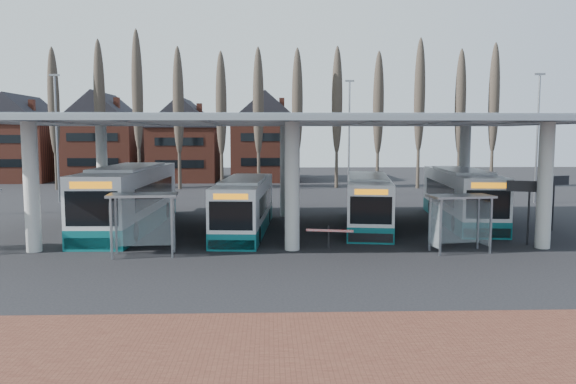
{
  "coord_description": "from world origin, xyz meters",
  "views": [
    {
      "loc": [
        -1.08,
        -23.53,
        5.39
      ],
      "look_at": [
        -0.04,
        7.0,
        2.28
      ],
      "focal_mm": 35.0,
      "sensor_mm": 36.0,
      "label": 1
    }
  ],
  "objects_px": {
    "shelter_1": "(143,210)",
    "shelter_2": "(459,210)",
    "bus_3": "(460,197)",
    "bus_2": "(368,202)",
    "bus_0": "(130,199)",
    "bus_1": "(245,206)"
  },
  "relations": [
    {
      "from": "shelter_1",
      "to": "shelter_2",
      "type": "relative_size",
      "value": 1.03
    },
    {
      "from": "shelter_2",
      "to": "bus_3",
      "type": "bearing_deg",
      "value": 61.84
    },
    {
      "from": "bus_2",
      "to": "bus_3",
      "type": "distance_m",
      "value": 6.21
    },
    {
      "from": "bus_3",
      "to": "shelter_1",
      "type": "relative_size",
      "value": 3.86
    },
    {
      "from": "bus_0",
      "to": "shelter_2",
      "type": "relative_size",
      "value": 4.33
    },
    {
      "from": "bus_2",
      "to": "bus_3",
      "type": "bearing_deg",
      "value": 22.63
    },
    {
      "from": "bus_3",
      "to": "shelter_1",
      "type": "height_order",
      "value": "bus_3"
    },
    {
      "from": "bus_2",
      "to": "shelter_1",
      "type": "xyz_separation_m",
      "value": [
        -11.49,
        -7.6,
        0.59
      ]
    },
    {
      "from": "bus_2",
      "to": "shelter_2",
      "type": "height_order",
      "value": "bus_2"
    },
    {
      "from": "bus_1",
      "to": "bus_2",
      "type": "distance_m",
      "value": 7.38
    },
    {
      "from": "bus_0",
      "to": "shelter_2",
      "type": "height_order",
      "value": "bus_0"
    },
    {
      "from": "bus_3",
      "to": "shelter_2",
      "type": "distance_m",
      "value": 9.38
    },
    {
      "from": "bus_0",
      "to": "bus_1",
      "type": "bearing_deg",
      "value": -10.03
    },
    {
      "from": "bus_3",
      "to": "shelter_2",
      "type": "relative_size",
      "value": 3.98
    },
    {
      "from": "shelter_2",
      "to": "shelter_1",
      "type": "bearing_deg",
      "value": 172.38
    },
    {
      "from": "bus_3",
      "to": "bus_2",
      "type": "bearing_deg",
      "value": -160.08
    },
    {
      "from": "bus_1",
      "to": "bus_0",
      "type": "bearing_deg",
      "value": 173.07
    },
    {
      "from": "shelter_1",
      "to": "shelter_2",
      "type": "distance_m",
      "value": 14.39
    },
    {
      "from": "bus_3",
      "to": "shelter_1",
      "type": "xyz_separation_m",
      "value": [
        -17.51,
        -9.1,
        0.47
      ]
    },
    {
      "from": "shelter_1",
      "to": "shelter_2",
      "type": "xyz_separation_m",
      "value": [
        14.38,
        0.26,
        -0.1
      ]
    },
    {
      "from": "bus_1",
      "to": "bus_3",
      "type": "bearing_deg",
      "value": 17.27
    },
    {
      "from": "bus_0",
      "to": "bus_2",
      "type": "relative_size",
      "value": 1.17
    }
  ]
}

